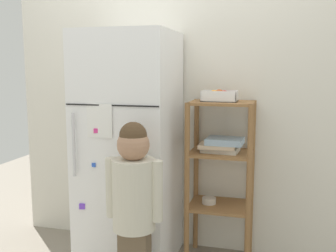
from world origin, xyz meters
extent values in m
cube|color=silver|center=(0.00, 0.36, 1.05)|extent=(2.49, 0.03, 2.11)
cube|color=white|center=(-0.22, 0.02, 0.80)|extent=(0.62, 0.61, 1.61)
cube|color=black|center=(-0.22, -0.29, 1.14)|extent=(0.61, 0.01, 0.01)
cylinder|color=silver|center=(-0.47, -0.31, 0.89)|extent=(0.02, 0.02, 0.41)
cube|color=white|center=(-0.30, -0.29, 1.04)|extent=(0.17, 0.01, 0.21)
cube|color=#C37C11|center=(-0.03, -0.29, 0.45)|extent=(0.04, 0.01, 0.04)
cube|color=#7643E1|center=(-0.43, -0.29, 0.48)|extent=(0.04, 0.02, 0.04)
cube|color=blue|center=(-0.34, -0.29, 0.76)|extent=(0.03, 0.01, 0.02)
cube|color=#E5378A|center=(-0.32, -0.29, 0.98)|extent=(0.03, 0.02, 0.03)
cube|color=red|center=(-0.13, -0.29, 0.76)|extent=(0.03, 0.01, 0.03)
cube|color=orange|center=(-0.09, -0.29, 0.75)|extent=(0.03, 0.02, 0.03)
cylinder|color=beige|center=(-0.02, -0.45, 0.64)|extent=(0.25, 0.25, 0.42)
sphere|color=beige|center=(-0.02, -0.37, 0.84)|extent=(0.11, 0.11, 0.11)
sphere|color=#A87A5B|center=(-0.02, -0.45, 0.94)|extent=(0.19, 0.19, 0.19)
sphere|color=#4C3823|center=(-0.02, -0.45, 0.99)|extent=(0.16, 0.16, 0.16)
cylinder|color=beige|center=(-0.16, -0.45, 0.67)|extent=(0.07, 0.07, 0.35)
cylinder|color=beige|center=(0.12, -0.45, 0.67)|extent=(0.07, 0.07, 0.35)
cylinder|color=olive|center=(0.20, -0.01, 0.57)|extent=(0.04, 0.04, 1.14)
cylinder|color=olive|center=(0.61, -0.01, 0.57)|extent=(0.04, 0.04, 1.14)
cylinder|color=olive|center=(0.20, 0.31, 0.57)|extent=(0.04, 0.04, 1.14)
cylinder|color=olive|center=(0.61, 0.31, 0.57)|extent=(0.04, 0.04, 1.14)
cube|color=olive|center=(0.40, 0.15, 1.13)|extent=(0.43, 0.34, 0.02)
cube|color=olive|center=(0.40, 0.15, 0.79)|extent=(0.43, 0.34, 0.02)
cube|color=olive|center=(0.40, 0.15, 0.41)|extent=(0.43, 0.34, 0.02)
cube|color=silver|center=(0.40, 0.15, 0.81)|extent=(0.26, 0.22, 0.03)
cube|color=#C6AD8E|center=(0.38, 0.13, 0.84)|extent=(0.25, 0.21, 0.03)
cube|color=#99B2C6|center=(0.43, 0.13, 0.87)|extent=(0.25, 0.21, 0.04)
cylinder|color=beige|center=(0.33, 0.15, 0.44)|extent=(0.10, 0.10, 0.04)
cube|color=white|center=(0.39, 0.15, 1.14)|extent=(0.24, 0.16, 0.01)
cube|color=white|center=(0.39, 0.07, 1.18)|extent=(0.24, 0.01, 0.07)
cube|color=white|center=(0.39, 0.23, 1.18)|extent=(0.24, 0.01, 0.07)
cube|color=white|center=(0.27, 0.15, 1.18)|extent=(0.01, 0.16, 0.07)
cube|color=white|center=(0.50, 0.15, 1.18)|extent=(0.01, 0.16, 0.07)
sphere|color=red|center=(0.42, 0.16, 1.18)|extent=(0.07, 0.07, 0.07)
sphere|color=#AF2210|center=(0.42, 0.13, 1.18)|extent=(0.06, 0.06, 0.06)
sphere|color=#BB5225|center=(0.38, 0.17, 1.19)|extent=(0.08, 0.08, 0.08)
sphere|color=orange|center=(0.35, 0.13, 1.18)|extent=(0.07, 0.07, 0.07)
camera|label=1|loc=(0.74, -2.50, 1.36)|focal=41.95mm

